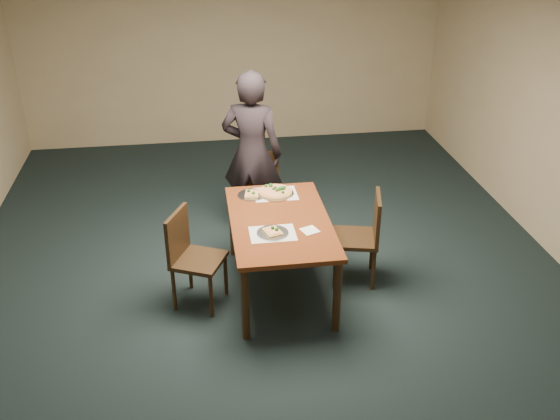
{
  "coord_description": "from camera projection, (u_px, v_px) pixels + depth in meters",
  "views": [
    {
      "loc": [
        -0.61,
        -4.91,
        3.46
      ],
      "look_at": [
        0.1,
        0.01,
        0.85
      ],
      "focal_mm": 40.0,
      "sensor_mm": 36.0,
      "label": 1
    }
  ],
  "objects": [
    {
      "name": "slice_plate_near",
      "position": [
        273.0,
        232.0,
        5.43
      ],
      "size": [
        0.28,
        0.28,
        0.06
      ],
      "color": "silver",
      "rests_on": "dining_table"
    },
    {
      "name": "room_shell",
      "position": [
        268.0,
        117.0,
        5.18
      ],
      "size": [
        8.0,
        8.0,
        8.0
      ],
      "color": "tan",
      "rests_on": "ground"
    },
    {
      "name": "slice_plate_far",
      "position": [
        252.0,
        194.0,
        6.09
      ],
      "size": [
        0.28,
        0.28,
        0.06
      ],
      "color": "silver",
      "rests_on": "dining_table"
    },
    {
      "name": "chair_right",
      "position": [
        364.0,
        233.0,
        5.92
      ],
      "size": [
        0.51,
        0.51,
        0.91
      ],
      "rotation": [
        0.0,
        0.0,
        -1.8
      ],
      "color": "black",
      "rests_on": "ground"
    },
    {
      "name": "ground",
      "position": [
        270.0,
        289.0,
        5.99
      ],
      "size": [
        8.0,
        8.0,
        0.0
      ],
      "primitive_type": "plane",
      "color": "black",
      "rests_on": "ground"
    },
    {
      "name": "diner",
      "position": [
        252.0,
        153.0,
        6.66
      ],
      "size": [
        0.77,
        0.63,
        1.8
      ],
      "primitive_type": "imported",
      "rotation": [
        0.0,
        0.0,
        2.78
      ],
      "color": "black",
      "rests_on": "ground"
    },
    {
      "name": "dining_table",
      "position": [
        280.0,
        229.0,
        5.7
      ],
      "size": [
        0.9,
        1.5,
        0.75
      ],
      "color": "#522410",
      "rests_on": "ground"
    },
    {
      "name": "napkin",
      "position": [
        310.0,
        230.0,
        5.48
      ],
      "size": [
        0.18,
        0.18,
        0.01
      ],
      "primitive_type": "cube",
      "rotation": [
        0.0,
        0.0,
        0.37
      ],
      "color": "white",
      "rests_on": "dining_table"
    },
    {
      "name": "placemat_main",
      "position": [
        275.0,
        194.0,
        6.13
      ],
      "size": [
        0.42,
        0.32,
        0.0
      ],
      "primitive_type": "cube",
      "color": "white",
      "rests_on": "dining_table"
    },
    {
      "name": "placemat_near",
      "position": [
        273.0,
        234.0,
        5.43
      ],
      "size": [
        0.4,
        0.3,
        0.0
      ],
      "primitive_type": "cube",
      "color": "white",
      "rests_on": "dining_table"
    },
    {
      "name": "pizza_pan",
      "position": [
        276.0,
        192.0,
        6.12
      ],
      "size": [
        0.36,
        0.36,
        0.07
      ],
      "color": "silver",
      "rests_on": "dining_table"
    },
    {
      "name": "chair_far",
      "position": [
        262.0,
        190.0,
        6.74
      ],
      "size": [
        0.45,
        0.45,
        0.91
      ],
      "rotation": [
        0.0,
        0.0,
        0.08
      ],
      "color": "black",
      "rests_on": "ground"
    },
    {
      "name": "chair_left",
      "position": [
        190.0,
        253.0,
        5.59
      ],
      "size": [
        0.56,
        0.56,
        0.91
      ],
      "rotation": [
        0.0,
        0.0,
        1.14
      ],
      "color": "black",
      "rests_on": "ground"
    }
  ]
}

